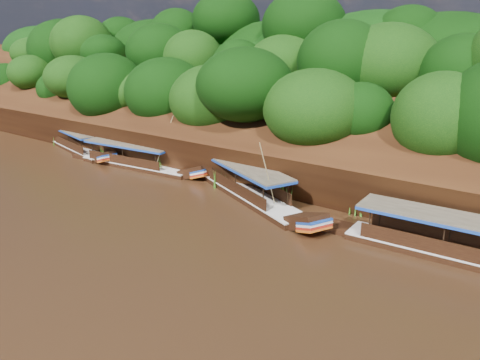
# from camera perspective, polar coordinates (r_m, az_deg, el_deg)

# --- Properties ---
(ground) EXTENTS (160.00, 160.00, 0.00)m
(ground) POSITION_cam_1_polar(r_m,az_deg,el_deg) (29.28, -5.42, -7.40)
(ground) COLOR black
(ground) RESTS_ON ground
(riverbank) EXTENTS (120.00, 30.06, 19.40)m
(riverbank) POSITION_cam_1_polar(r_m,az_deg,el_deg) (47.14, 13.20, 4.38)
(riverbank) COLOR black
(riverbank) RESTS_ON ground
(boat_0) EXTENTS (15.30, 2.93, 6.82)m
(boat_0) POSITION_cam_1_polar(r_m,az_deg,el_deg) (29.37, 26.77, -8.08)
(boat_0) COLOR black
(boat_0) RESTS_ON ground
(boat_1) EXTENTS (14.07, 7.85, 5.82)m
(boat_1) POSITION_cam_1_polar(r_m,az_deg,el_deg) (35.19, 2.09, -1.92)
(boat_1) COLOR black
(boat_1) RESTS_ON ground
(boat_2) EXTENTS (14.57, 3.36, 5.72)m
(boat_2) POSITION_cam_1_polar(r_m,az_deg,el_deg) (44.90, -11.85, 2.00)
(boat_2) COLOR black
(boat_2) RESTS_ON ground
(boat_3) EXTENTS (12.60, 4.66, 2.66)m
(boat_3) POSITION_cam_1_polar(r_m,az_deg,el_deg) (52.31, -18.64, 3.66)
(boat_3) COLOR black
(boat_3) RESTS_ON ground
(reeds) EXTENTS (50.81, 2.60, 2.11)m
(reeds) POSITION_cam_1_polar(r_m,az_deg,el_deg) (37.85, 0.35, 0.00)
(reeds) COLOR #3C731C
(reeds) RESTS_ON ground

